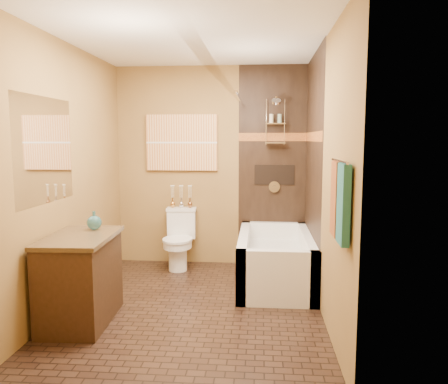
# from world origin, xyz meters

# --- Properties ---
(floor) EXTENTS (3.00, 3.00, 0.00)m
(floor) POSITION_xyz_m (0.00, 0.00, 0.00)
(floor) COLOR black
(floor) RESTS_ON ground
(wall_left) EXTENTS (0.02, 3.00, 2.50)m
(wall_left) POSITION_xyz_m (-1.20, 0.00, 1.25)
(wall_left) COLOR olive
(wall_left) RESTS_ON floor
(wall_right) EXTENTS (0.02, 3.00, 2.50)m
(wall_right) POSITION_xyz_m (1.20, 0.00, 1.25)
(wall_right) COLOR olive
(wall_right) RESTS_ON floor
(wall_back) EXTENTS (2.40, 0.02, 2.50)m
(wall_back) POSITION_xyz_m (0.00, 1.50, 1.25)
(wall_back) COLOR olive
(wall_back) RESTS_ON floor
(wall_front) EXTENTS (2.40, 0.02, 2.50)m
(wall_front) POSITION_xyz_m (0.00, -1.50, 1.25)
(wall_front) COLOR olive
(wall_front) RESTS_ON floor
(ceiling) EXTENTS (3.00, 3.00, 0.00)m
(ceiling) POSITION_xyz_m (0.00, 0.00, 2.50)
(ceiling) COLOR silver
(ceiling) RESTS_ON wall_back
(alcove_tile_back) EXTENTS (0.85, 0.01, 2.50)m
(alcove_tile_back) POSITION_xyz_m (0.78, 1.49, 1.25)
(alcove_tile_back) COLOR black
(alcove_tile_back) RESTS_ON wall_back
(alcove_tile_right) EXTENTS (0.01, 1.50, 2.50)m
(alcove_tile_right) POSITION_xyz_m (1.19, 0.75, 1.25)
(alcove_tile_right) COLOR black
(alcove_tile_right) RESTS_ON wall_right
(mosaic_band_back) EXTENTS (0.85, 0.01, 0.10)m
(mosaic_band_back) POSITION_xyz_m (0.78, 1.48, 1.62)
(mosaic_band_back) COLOR brown
(mosaic_band_back) RESTS_ON alcove_tile_back
(mosaic_band_right) EXTENTS (0.01, 1.50, 0.10)m
(mosaic_band_right) POSITION_xyz_m (1.18, 0.75, 1.62)
(mosaic_band_right) COLOR brown
(mosaic_band_right) RESTS_ON alcove_tile_right
(alcove_niche) EXTENTS (0.50, 0.01, 0.25)m
(alcove_niche) POSITION_xyz_m (0.80, 1.48, 1.15)
(alcove_niche) COLOR black
(alcove_niche) RESTS_ON alcove_tile_back
(shower_fixtures) EXTENTS (0.24, 0.33, 1.16)m
(shower_fixtures) POSITION_xyz_m (0.80, 1.38, 1.67)
(shower_fixtures) COLOR silver
(shower_fixtures) RESTS_ON floor
(curtain_rod) EXTENTS (0.03, 1.55, 0.03)m
(curtain_rod) POSITION_xyz_m (0.40, 0.75, 2.02)
(curtain_rod) COLOR silver
(curtain_rod) RESTS_ON wall_back
(towel_bar) EXTENTS (0.02, 0.55, 0.02)m
(towel_bar) POSITION_xyz_m (1.15, -1.05, 1.45)
(towel_bar) COLOR silver
(towel_bar) RESTS_ON wall_right
(towel_teal) EXTENTS (0.05, 0.22, 0.52)m
(towel_teal) POSITION_xyz_m (1.16, -1.18, 1.18)
(towel_teal) COLOR #1C5D5C
(towel_teal) RESTS_ON towel_bar
(towel_rust) EXTENTS (0.05, 0.22, 0.52)m
(towel_rust) POSITION_xyz_m (1.16, -0.92, 1.18)
(towel_rust) COLOR brown
(towel_rust) RESTS_ON towel_bar
(sunset_painting) EXTENTS (0.90, 0.04, 0.70)m
(sunset_painting) POSITION_xyz_m (-0.37, 1.48, 1.55)
(sunset_painting) COLOR #CB6C2F
(sunset_painting) RESTS_ON wall_back
(vanity_mirror) EXTENTS (0.01, 1.00, 0.90)m
(vanity_mirror) POSITION_xyz_m (-1.19, -0.44, 1.50)
(vanity_mirror) COLOR white
(vanity_mirror) RESTS_ON wall_left
(bathtub) EXTENTS (0.80, 1.50, 0.55)m
(bathtub) POSITION_xyz_m (0.80, 0.75, 0.22)
(bathtub) COLOR white
(bathtub) RESTS_ON floor
(toilet) EXTENTS (0.38, 0.56, 0.73)m
(toilet) POSITION_xyz_m (-0.37, 1.23, 0.37)
(toilet) COLOR white
(toilet) RESTS_ON floor
(vanity) EXTENTS (0.57, 0.90, 0.77)m
(vanity) POSITION_xyz_m (-0.92, -0.44, 0.39)
(vanity) COLOR black
(vanity) RESTS_ON floor
(teal_bottle) EXTENTS (0.16, 0.16, 0.21)m
(teal_bottle) POSITION_xyz_m (-0.87, -0.21, 0.86)
(teal_bottle) COLOR #226167
(teal_bottle) RESTS_ON vanity
(bud_vases) EXTENTS (0.28, 0.06, 0.28)m
(bud_vases) POSITION_xyz_m (-0.37, 1.39, 0.88)
(bud_vases) COLOR #BC843A
(bud_vases) RESTS_ON toilet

